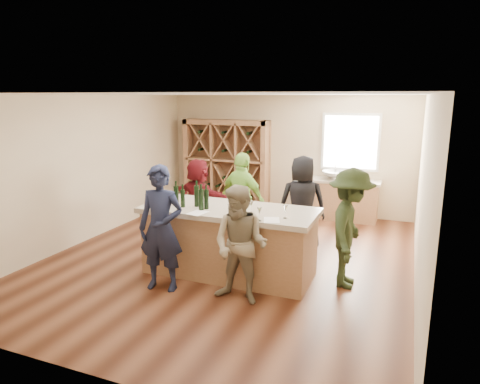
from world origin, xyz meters
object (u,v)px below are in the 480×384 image
at_px(wine_rack, 226,164).
at_px(person_near_left, 161,228).
at_px(wine_bottle_a, 176,196).
at_px(tasting_counter_base, 229,244).
at_px(wine_bottle_b, 183,198).
at_px(person_far_right, 302,204).
at_px(wine_bottle_d, 201,200).
at_px(person_far_mid, 242,199).
at_px(person_server, 350,228).
at_px(sink, 334,175).
at_px(person_near_right, 240,245).
at_px(wine_bottle_c, 197,196).
at_px(wine_bottle_e, 206,199).
at_px(person_far_left, 199,198).

distance_m(wine_rack, person_near_left, 4.86).
bearing_deg(wine_rack, wine_bottle_a, -77.30).
height_order(tasting_counter_base, wine_bottle_b, wine_bottle_b).
xyz_separation_m(wine_bottle_b, person_far_right, (1.48, 1.70, -0.35)).
xyz_separation_m(wine_bottle_d, person_far_mid, (0.03, 1.63, -0.36)).
distance_m(wine_rack, wine_bottle_d, 4.39).
distance_m(tasting_counter_base, person_server, 1.87).
height_order(sink, person_near_left, person_near_left).
distance_m(person_near_right, person_far_right, 2.31).
xyz_separation_m(wine_bottle_c, person_far_right, (1.31, 1.58, -0.37)).
distance_m(tasting_counter_base, person_far_mid, 1.45).
relative_size(wine_bottle_e, person_far_right, 0.17).
bearing_deg(person_far_right, wine_bottle_e, 39.43).
xyz_separation_m(person_far_mid, person_far_left, (-0.97, 0.10, -0.09)).
xyz_separation_m(person_server, person_far_left, (-3.09, 1.21, -0.09)).
height_order(person_near_right, person_far_mid, person_far_mid).
bearing_deg(wine_bottle_d, person_far_left, 118.62).
bearing_deg(person_far_left, wine_bottle_e, 139.50).
distance_m(wine_bottle_a, person_far_mid, 1.65).
relative_size(tasting_counter_base, wine_bottle_c, 7.88).
relative_size(wine_bottle_b, person_server, 0.16).
distance_m(sink, wine_bottle_c, 4.18).
height_order(wine_bottle_a, wine_bottle_d, wine_bottle_d).
bearing_deg(sink, person_server, -76.55).
distance_m(wine_bottle_c, person_near_right, 1.32).
height_order(wine_rack, wine_bottle_d, wine_rack).
bearing_deg(wine_bottle_e, person_server, 11.32).
relative_size(wine_rack, wine_bottle_d, 6.81).
relative_size(person_far_mid, person_far_left, 1.11).
bearing_deg(wine_rack, sink, -1.49).
relative_size(person_near_left, person_far_left, 1.16).
bearing_deg(person_far_right, wine_bottle_a, 28.58).
xyz_separation_m(wine_rack, person_far_right, (2.54, -2.40, -0.23)).
bearing_deg(person_far_mid, person_far_right, -153.36).
xyz_separation_m(wine_rack, person_far_mid, (1.43, -2.53, -0.22)).
bearing_deg(tasting_counter_base, person_near_left, -129.18).
bearing_deg(wine_bottle_e, person_near_right, -38.04).
relative_size(sink, person_server, 0.31).
xyz_separation_m(tasting_counter_base, person_far_left, (-1.28, 1.46, 0.29)).
bearing_deg(wine_bottle_b, sink, 67.87).
height_order(wine_bottle_d, wine_bottle_e, wine_bottle_d).
relative_size(wine_rack, person_far_right, 1.26).
relative_size(tasting_counter_base, wine_bottle_e, 8.76).
bearing_deg(wine_bottle_e, wine_bottle_d, -111.45).
xyz_separation_m(wine_bottle_e, person_far_left, (-0.98, 1.63, -0.44)).
height_order(person_far_mid, person_far_left, person_far_mid).
height_order(sink, wine_bottle_d, wine_bottle_d).
distance_m(wine_bottle_a, person_near_right, 1.55).
bearing_deg(wine_rack, person_server, -45.67).
bearing_deg(wine_rack, person_far_mid, -60.52).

